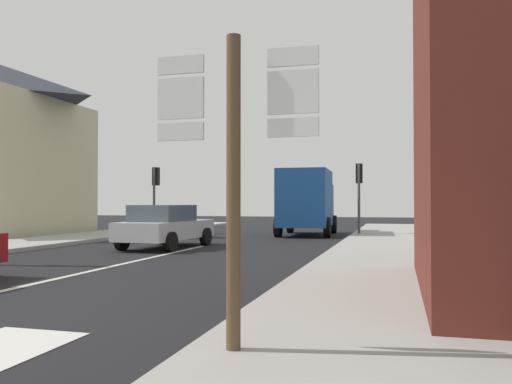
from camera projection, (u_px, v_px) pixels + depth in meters
The scene contains 8 objects.
ground_plane at pixel (180, 251), 16.58m from camera, with size 80.00×80.00×0.00m, color black.
sidewalk_right at pixel (380, 262), 13.00m from camera, with size 3.19×44.00×0.14m, color #9E9B96.
lane_centre_stripe at pixel (113, 266), 12.72m from camera, with size 0.16×12.00×0.01m, color silver.
sedan_far at pixel (165, 226), 17.84m from camera, with size 2.16×4.29×1.47m.
delivery_truck at pixel (307, 200), 24.62m from camera, with size 2.64×5.08×3.05m.
route_sign_post at pixel (234, 167), 5.10m from camera, with size 1.66×0.14×3.20m.
traffic_light_far_right at pixel (359, 182), 23.98m from camera, with size 0.30×0.49×3.34m.
traffic_light_far_left at pixel (155, 185), 26.04m from camera, with size 0.30×0.49×3.30m.
Camera 1 is at (6.72, -5.38, 1.57)m, focal length 36.64 mm.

